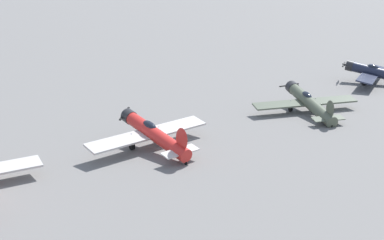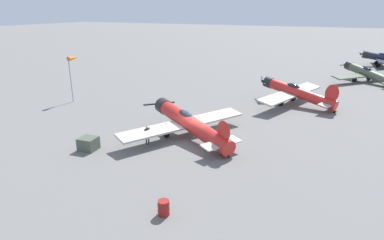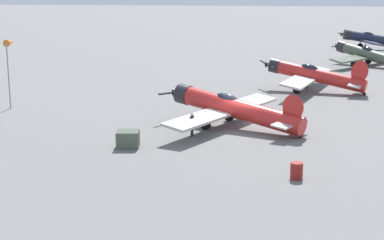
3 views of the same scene
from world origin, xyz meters
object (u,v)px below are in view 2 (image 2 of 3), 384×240
(airplane_foreground, at_px, (188,123))
(airplane_far_line, at_px, (369,74))
(equipment_crate, at_px, (88,144))
(windsock_mast, at_px, (73,60))
(airplane_outer_stand, at_px, (384,58))
(airplane_mid_apron, at_px, (296,92))
(ground_crew_mechanic, at_px, (147,133))
(fuel_drum, at_px, (164,208))

(airplane_foreground, xyz_separation_m, airplane_far_line, (-14.46, -32.76, -0.08))
(airplane_foreground, relative_size, airplane_far_line, 1.16)
(equipment_crate, bearing_deg, windsock_mast, -42.66)
(airplane_foreground, height_order, airplane_outer_stand, airplane_outer_stand)
(airplane_mid_apron, relative_size, ground_crew_mechanic, 7.67)
(airplane_far_line, height_order, equipment_crate, airplane_far_line)
(airplane_outer_stand, bearing_deg, ground_crew_mechanic, 64.49)
(ground_crew_mechanic, distance_m, fuel_drum, 10.39)
(airplane_foreground, bearing_deg, equipment_crate, 71.58)
(airplane_outer_stand, bearing_deg, airplane_far_line, 75.92)
(airplane_mid_apron, distance_m, fuel_drum, 25.89)
(airplane_mid_apron, xyz_separation_m, airplane_far_line, (-7.91, -17.89, -0.24))
(airplane_far_line, height_order, airplane_outer_stand, airplane_outer_stand)
(airplane_mid_apron, relative_size, airplane_outer_stand, 1.03)
(airplane_foreground, xyz_separation_m, equipment_crate, (6.09, 5.84, -0.88))
(airplane_mid_apron, height_order, equipment_crate, airplane_mid_apron)
(airplane_mid_apron, distance_m, windsock_mast, 26.66)
(airplane_far_line, bearing_deg, windsock_mast, 81.55)
(airplane_far_line, relative_size, airplane_outer_stand, 0.87)
(fuel_drum, bearing_deg, airplane_outer_stand, -102.21)
(airplane_mid_apron, xyz_separation_m, windsock_mast, (24.60, 9.69, 3.43))
(airplane_mid_apron, bearing_deg, equipment_crate, 75.80)
(airplane_far_line, distance_m, airplane_outer_stand, 18.13)
(ground_crew_mechanic, relative_size, windsock_mast, 0.29)
(airplane_mid_apron, height_order, windsock_mast, windsock_mast)
(airplane_outer_stand, height_order, equipment_crate, airplane_outer_stand)
(fuel_drum, bearing_deg, airplane_far_line, -103.56)
(ground_crew_mechanic, relative_size, fuel_drum, 1.80)
(airplane_foreground, height_order, fuel_drum, airplane_foreground)
(airplane_mid_apron, relative_size, equipment_crate, 8.13)
(equipment_crate, distance_m, fuel_drum, 11.21)
(airplane_mid_apron, relative_size, windsock_mast, 2.21)
(airplane_outer_stand, height_order, windsock_mast, windsock_mast)
(airplane_mid_apron, xyz_separation_m, airplane_outer_stand, (-10.70, -35.80, 0.04))
(windsock_mast, bearing_deg, airplane_foreground, 163.98)
(ground_crew_mechanic, distance_m, equipment_crate, 4.78)
(airplane_far_line, bearing_deg, airplane_foreground, 107.42)
(airplane_foreground, xyz_separation_m, airplane_outer_stand, (-17.25, -50.67, 0.20))
(airplane_far_line, height_order, fuel_drum, airplane_far_line)
(airplane_mid_apron, xyz_separation_m, equipment_crate, (12.64, 20.72, -1.04))
(windsock_mast, bearing_deg, airplane_mid_apron, -158.49)
(airplane_mid_apron, height_order, airplane_far_line, airplane_mid_apron)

